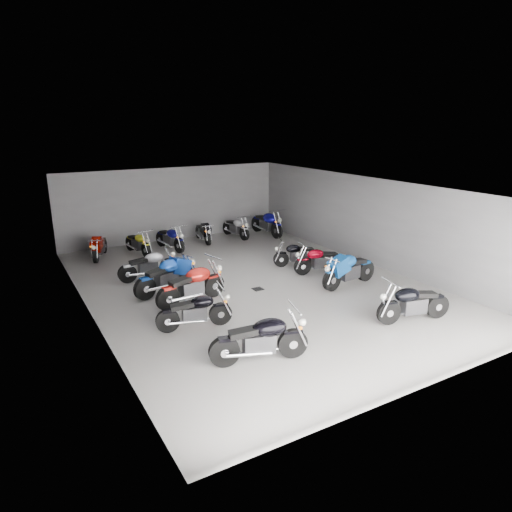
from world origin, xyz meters
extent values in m
plane|color=gray|center=(0.00, 0.00, 0.00)|extent=(14.00, 14.00, 0.00)
cube|color=slate|center=(0.00, 7.00, 1.60)|extent=(10.00, 0.10, 3.20)
cube|color=slate|center=(-5.00, 0.00, 1.60)|extent=(0.10, 14.00, 3.20)
cube|color=slate|center=(5.00, 0.00, 1.60)|extent=(0.10, 14.00, 3.20)
cube|color=black|center=(0.00, 0.00, 3.22)|extent=(10.00, 14.00, 0.04)
cube|color=black|center=(0.00, -0.50, 0.01)|extent=(0.32, 0.32, 0.01)
cylinder|color=black|center=(-1.52, -4.65, 0.34)|extent=(0.70, 0.32, 0.69)
cylinder|color=black|center=(-3.02, -4.23, 0.34)|extent=(0.71, 0.34, 0.69)
cube|color=#2D2D30|center=(-2.27, -4.44, 0.45)|extent=(0.76, 0.50, 0.43)
ellipsoid|color=black|center=(-2.05, -4.50, 0.80)|extent=(0.82, 0.61, 0.39)
cube|color=black|center=(-2.61, -4.35, 0.75)|extent=(0.71, 0.46, 0.20)
cylinder|color=black|center=(-2.17, -2.27, 0.30)|extent=(0.62, 0.24, 0.61)
cylinder|color=black|center=(-3.52, -2.01, 0.30)|extent=(0.62, 0.26, 0.61)
cube|color=#2D2D30|center=(-2.85, -2.14, 0.40)|extent=(0.66, 0.40, 0.38)
ellipsoid|color=black|center=(-2.64, -2.18, 0.70)|extent=(0.71, 0.50, 0.34)
cube|color=black|center=(-3.14, -2.08, 0.66)|extent=(0.62, 0.37, 0.17)
cylinder|color=black|center=(-1.48, -0.37, 0.35)|extent=(0.72, 0.28, 0.71)
cylinder|color=black|center=(-3.05, -0.69, 0.35)|extent=(0.73, 0.31, 0.71)
cube|color=#2D2D30|center=(-2.26, -0.53, 0.46)|extent=(0.77, 0.47, 0.44)
ellipsoid|color=#AC1913|center=(-2.03, -0.48, 0.82)|extent=(0.82, 0.59, 0.40)
cube|color=black|center=(-2.61, -0.60, 0.77)|extent=(0.72, 0.44, 0.20)
cylinder|color=black|center=(-1.83, 0.86, 0.35)|extent=(0.71, 0.33, 0.70)
cylinder|color=black|center=(-3.36, 0.43, 0.35)|extent=(0.72, 0.35, 0.70)
cube|color=#2D2D30|center=(-2.60, 0.65, 0.46)|extent=(0.77, 0.51, 0.44)
ellipsoid|color=#113A98|center=(-2.36, 0.71, 0.81)|extent=(0.83, 0.62, 0.39)
cube|color=black|center=(-2.93, 0.55, 0.77)|extent=(0.72, 0.48, 0.20)
cylinder|color=black|center=(-2.01, 2.19, 0.31)|extent=(0.62, 0.13, 0.62)
cylinder|color=black|center=(-3.42, 2.18, 0.31)|extent=(0.62, 0.15, 0.62)
cube|color=#2D2D30|center=(-2.72, 2.19, 0.41)|extent=(0.63, 0.29, 0.39)
ellipsoid|color=silver|center=(-2.50, 2.19, 0.72)|extent=(0.66, 0.39, 0.35)
cube|color=black|center=(-3.03, 2.19, 0.68)|extent=(0.59, 0.28, 0.18)
cylinder|color=black|center=(1.65, -4.47, 0.33)|extent=(0.67, 0.28, 0.66)
cylinder|color=black|center=(3.10, -4.81, 0.33)|extent=(0.68, 0.30, 0.66)
cube|color=#2D2D30|center=(2.38, -4.64, 0.43)|extent=(0.72, 0.46, 0.41)
ellipsoid|color=black|center=(2.16, -4.59, 0.76)|extent=(0.78, 0.56, 0.37)
cube|color=black|center=(2.70, -4.72, 0.72)|extent=(0.68, 0.43, 0.19)
cylinder|color=black|center=(1.95, -1.77, 0.35)|extent=(0.71, 0.22, 0.70)
cylinder|color=black|center=(3.51, -1.60, 0.35)|extent=(0.71, 0.24, 0.70)
cube|color=#2D2D30|center=(2.73, -1.69, 0.46)|extent=(0.74, 0.40, 0.44)
ellipsoid|color=#1555A7|center=(2.49, -1.71, 0.81)|extent=(0.78, 0.51, 0.39)
cube|color=black|center=(3.08, -1.65, 0.76)|extent=(0.69, 0.38, 0.20)
cylinder|color=black|center=(2.05, -0.06, 0.31)|extent=(0.62, 0.25, 0.61)
cylinder|color=black|center=(3.40, -0.35, 0.31)|extent=(0.63, 0.27, 0.61)
cube|color=#2D2D30|center=(2.73, -0.20, 0.40)|extent=(0.67, 0.41, 0.38)
ellipsoid|color=maroon|center=(2.52, -0.16, 0.71)|extent=(0.71, 0.51, 0.34)
cube|color=black|center=(3.03, -0.27, 0.67)|extent=(0.62, 0.38, 0.17)
cylinder|color=black|center=(1.91, 1.08, 0.29)|extent=(0.58, 0.29, 0.57)
cylinder|color=black|center=(3.14, 0.66, 0.29)|extent=(0.59, 0.31, 0.57)
cube|color=#2D2D30|center=(2.52, 0.87, 0.38)|extent=(0.64, 0.44, 0.36)
ellipsoid|color=black|center=(2.34, 0.94, 0.66)|extent=(0.69, 0.53, 0.32)
cube|color=black|center=(2.80, 0.78, 0.63)|extent=(0.60, 0.41, 0.16)
cylinder|color=black|center=(-3.87, 4.97, 0.30)|extent=(0.36, 0.59, 0.60)
cylinder|color=black|center=(-3.31, 6.20, 0.30)|extent=(0.37, 0.60, 0.60)
cube|color=#2D2D30|center=(-3.59, 5.58, 0.39)|extent=(0.51, 0.67, 0.37)
ellipsoid|color=#880800|center=(-3.67, 5.40, 0.69)|extent=(0.60, 0.73, 0.34)
cube|color=black|center=(-3.46, 5.85, 0.65)|extent=(0.47, 0.62, 0.17)
cylinder|color=black|center=(-2.00, 4.73, 0.30)|extent=(0.24, 0.60, 0.59)
cylinder|color=black|center=(-2.27, 6.05, 0.30)|extent=(0.25, 0.61, 0.59)
cube|color=#2D2D30|center=(-2.14, 5.39, 0.39)|extent=(0.39, 0.64, 0.37)
ellipsoid|color=yellow|center=(-2.09, 5.19, 0.68)|extent=(0.49, 0.69, 0.33)
cube|color=black|center=(-2.19, 5.68, 0.65)|extent=(0.37, 0.60, 0.17)
cylinder|color=black|center=(-0.66, 4.66, 0.31)|extent=(0.25, 0.64, 0.63)
cylinder|color=black|center=(-0.94, 6.05, 0.31)|extent=(0.27, 0.64, 0.63)
cube|color=#2D2D30|center=(-0.80, 5.36, 0.41)|extent=(0.41, 0.68, 0.39)
ellipsoid|color=navy|center=(-0.76, 5.15, 0.73)|extent=(0.52, 0.73, 0.35)
cube|color=black|center=(-0.86, 5.67, 0.69)|extent=(0.39, 0.64, 0.18)
cylinder|color=black|center=(0.85, 5.21, 0.29)|extent=(0.17, 0.58, 0.57)
cylinder|color=black|center=(0.98, 6.50, 0.29)|extent=(0.19, 0.59, 0.57)
cube|color=#2D2D30|center=(0.91, 5.85, 0.38)|extent=(0.33, 0.61, 0.36)
ellipsoid|color=black|center=(0.89, 5.66, 0.66)|extent=(0.42, 0.64, 0.32)
cube|color=black|center=(0.94, 6.14, 0.63)|extent=(0.30, 0.57, 0.16)
cylinder|color=black|center=(2.60, 5.15, 0.30)|extent=(0.19, 0.62, 0.61)
cylinder|color=black|center=(2.45, 6.53, 0.30)|extent=(0.21, 0.62, 0.61)
cube|color=#2D2D30|center=(2.53, 5.84, 0.40)|extent=(0.35, 0.65, 0.38)
ellipsoid|color=silver|center=(2.55, 5.63, 0.70)|extent=(0.45, 0.69, 0.34)
cube|color=black|center=(2.50, 6.14, 0.67)|extent=(0.33, 0.61, 0.17)
cylinder|color=black|center=(4.04, 4.72, 0.36)|extent=(0.18, 0.73, 0.73)
cylinder|color=black|center=(3.96, 6.36, 0.36)|extent=(0.21, 0.73, 0.73)
cube|color=#2D2D30|center=(4.00, 5.54, 0.48)|extent=(0.38, 0.75, 0.45)
ellipsoid|color=navy|center=(4.01, 5.29, 0.84)|extent=(0.49, 0.79, 0.41)
cube|color=black|center=(3.98, 5.90, 0.79)|extent=(0.35, 0.71, 0.21)
camera|label=1|loc=(-6.88, -12.25, 5.15)|focal=32.00mm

